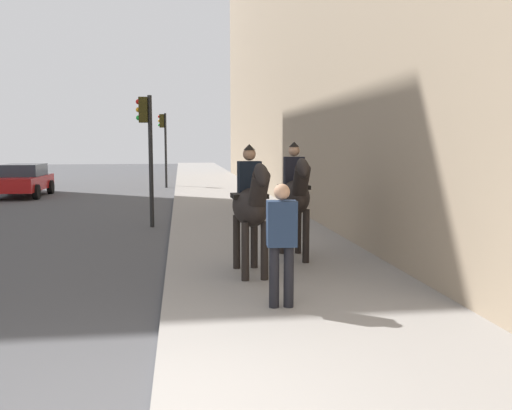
# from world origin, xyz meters

# --- Properties ---
(sidewalk_slab) EXTENTS (120.00, 4.14, 0.12)m
(sidewalk_slab) POSITION_xyz_m (0.00, -2.07, 0.06)
(sidewalk_slab) COLOR gray
(sidewalk_slab) RESTS_ON ground
(mounted_horse_near) EXTENTS (2.15, 0.64, 2.23)m
(mounted_horse_near) POSITION_xyz_m (4.69, -1.45, 1.34)
(mounted_horse_near) COLOR black
(mounted_horse_near) RESTS_ON sidewalk_slab
(mounted_horse_far) EXTENTS (2.15, 0.64, 2.27)m
(mounted_horse_far) POSITION_xyz_m (5.88, -2.46, 1.37)
(mounted_horse_far) COLOR black
(mounted_horse_far) RESTS_ON sidewalk_slab
(pedestrian_greeting) EXTENTS (0.28, 0.42, 1.70)m
(pedestrian_greeting) POSITION_xyz_m (2.78, -1.63, 1.10)
(pedestrian_greeting) COLOR black
(pedestrian_greeting) RESTS_ON sidewalk_slab
(car_near_lane) EXTENTS (4.26, 2.03, 1.44)m
(car_near_lane) POSITION_xyz_m (21.05, 6.66, 0.76)
(car_near_lane) COLOR maroon
(car_near_lane) RESTS_ON ground
(traffic_light_near_curb) EXTENTS (0.20, 0.44, 3.68)m
(traffic_light_near_curb) POSITION_xyz_m (11.18, 0.62, 2.47)
(traffic_light_near_curb) COLOR black
(traffic_light_near_curb) RESTS_ON ground
(traffic_light_far_curb) EXTENTS (0.20, 0.44, 3.94)m
(traffic_light_far_curb) POSITION_xyz_m (25.23, 0.57, 2.64)
(traffic_light_far_curb) COLOR black
(traffic_light_far_curb) RESTS_ON ground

